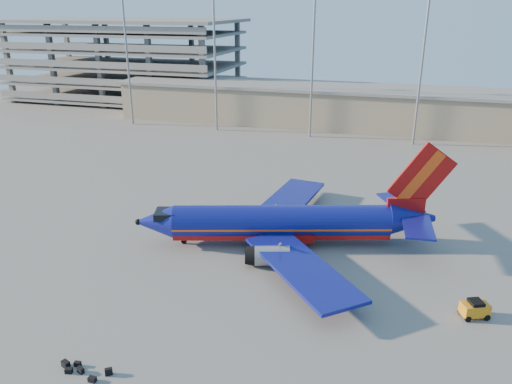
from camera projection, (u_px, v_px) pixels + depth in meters
ground at (277, 233)px, 58.08m from camera, size 220.00×220.00×0.00m
terminal_building at (391, 108)px, 105.90m from camera, size 122.00×16.00×8.50m
parking_garage at (126, 56)px, 136.94m from camera, size 62.00×32.00×21.40m
light_mast_row at (367, 48)px, 91.82m from camera, size 101.60×1.60×28.65m
aircraft_main at (289, 223)px, 54.82m from camera, size 33.49×31.71×11.67m
baggage_tug at (475, 309)px, 42.23m from camera, size 2.61×2.16×1.62m
luggage_pile at (81, 369)px, 36.09m from camera, size 4.16×1.45×0.54m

